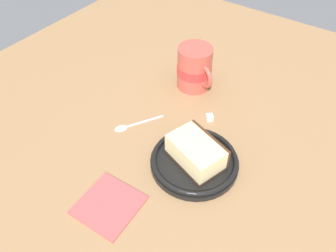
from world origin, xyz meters
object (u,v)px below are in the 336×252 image
at_px(small_plate, 194,161).
at_px(cake_slice, 196,152).
at_px(folded_napkin, 109,204).
at_px(tea_mug, 195,68).
at_px(teaspoon, 129,125).
at_px(sugar_cube, 210,117).

height_order(small_plate, cake_slice, cake_slice).
xyz_separation_m(small_plate, folded_napkin, (0.08, 0.17, -0.01)).
bearing_deg(cake_slice, small_plate, 71.78).
height_order(cake_slice, folded_napkin, cake_slice).
distance_m(tea_mug, folded_napkin, 0.39).
relative_size(teaspoon, sugar_cube, 7.40).
bearing_deg(sugar_cube, cake_slice, 107.57).
xyz_separation_m(tea_mug, folded_napkin, (-0.06, 0.38, -0.05)).
distance_m(tea_mug, teaspoon, 0.22).
height_order(tea_mug, teaspoon, tea_mug).
distance_m(small_plate, sugar_cube, 0.13).
distance_m(teaspoon, sugar_cube, 0.18).
relative_size(cake_slice, folded_napkin, 1.19).
bearing_deg(cake_slice, teaspoon, -1.50).
bearing_deg(sugar_cube, teaspoon, 41.50).
bearing_deg(tea_mug, teaspoon, 78.91).
height_order(teaspoon, folded_napkin, teaspoon).
height_order(tea_mug, folded_napkin, tea_mug).
relative_size(tea_mug, sugar_cube, 7.68).
bearing_deg(sugar_cube, folded_napkin, 82.84).
relative_size(cake_slice, teaspoon, 1.18).
bearing_deg(cake_slice, folded_napkin, 65.71).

